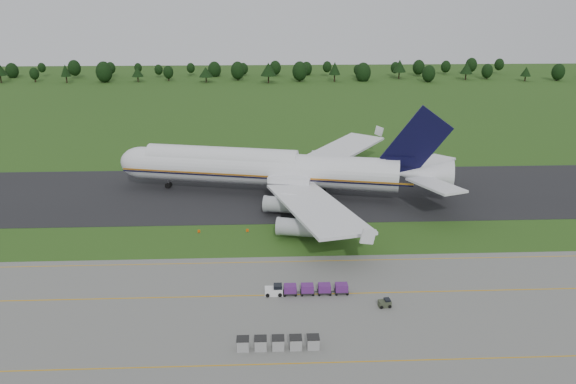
{
  "coord_description": "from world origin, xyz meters",
  "views": [
    {
      "loc": [
        -2.64,
        -102.04,
        45.68
      ],
      "look_at": [
        1.9,
        2.0,
        9.28
      ],
      "focal_mm": 35.0,
      "sensor_mm": 36.0,
      "label": 1
    }
  ],
  "objects_px": {
    "aircraft": "(272,168)",
    "utility_cart": "(385,304)",
    "uld_row": "(278,343)",
    "edge_markers": "(247,230)",
    "baggage_train": "(305,289)"
  },
  "relations": [
    {
      "from": "utility_cart",
      "to": "uld_row",
      "type": "distance_m",
      "value": 19.69
    },
    {
      "from": "aircraft",
      "to": "edge_markers",
      "type": "bearing_deg",
      "value": -103.24
    },
    {
      "from": "aircraft",
      "to": "baggage_train",
      "type": "bearing_deg",
      "value": -84.66
    },
    {
      "from": "aircraft",
      "to": "uld_row",
      "type": "xyz_separation_m",
      "value": [
        -0.21,
        -63.82,
        -5.65
      ]
    },
    {
      "from": "baggage_train",
      "to": "uld_row",
      "type": "relative_size",
      "value": 1.2
    },
    {
      "from": "uld_row",
      "to": "aircraft",
      "type": "bearing_deg",
      "value": 89.81
    },
    {
      "from": "aircraft",
      "to": "uld_row",
      "type": "distance_m",
      "value": 64.07
    },
    {
      "from": "aircraft",
      "to": "utility_cart",
      "type": "distance_m",
      "value": 56.43
    },
    {
      "from": "baggage_train",
      "to": "edge_markers",
      "type": "distance_m",
      "value": 27.91
    },
    {
      "from": "baggage_train",
      "to": "utility_cart",
      "type": "bearing_deg",
      "value": -20.35
    },
    {
      "from": "utility_cart",
      "to": "baggage_train",
      "type": "bearing_deg",
      "value": 159.65
    },
    {
      "from": "utility_cart",
      "to": "edge_markers",
      "type": "height_order",
      "value": "utility_cart"
    },
    {
      "from": "aircraft",
      "to": "utility_cart",
      "type": "relative_size",
      "value": 40.45
    },
    {
      "from": "aircraft",
      "to": "edge_markers",
      "type": "distance_m",
      "value": 24.54
    },
    {
      "from": "edge_markers",
      "to": "utility_cart",
      "type": "bearing_deg",
      "value": -54.13
    }
  ]
}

